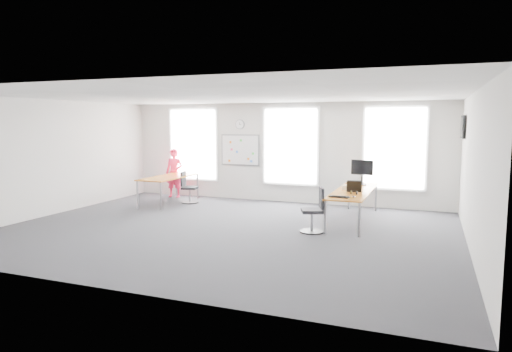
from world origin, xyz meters
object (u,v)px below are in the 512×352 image
at_px(keyboard, 339,197).
at_px(headphones, 354,193).
at_px(desk_left, 169,179).
at_px(chair_left, 188,189).
at_px(monitor, 362,170).
at_px(chair_right, 315,213).
at_px(desk_right, 354,192).
at_px(person, 174,173).

bearing_deg(keyboard, headphones, 76.55).
bearing_deg(desk_left, chair_left, 27.77).
distance_m(headphones, monitor, 1.76).
height_order(chair_right, chair_left, chair_right).
xyz_separation_m(keyboard, headphones, (0.23, 0.52, 0.03)).
distance_m(desk_right, person, 6.22).
xyz_separation_m(chair_right, person, (-5.39, 3.05, 0.35)).
bearing_deg(chair_left, desk_left, 105.07).
height_order(chair_right, person, person).
relative_size(desk_left, chair_right, 2.24).
xyz_separation_m(person, headphones, (6.12, -2.31, 0.03)).
bearing_deg(desk_left, headphones, -12.69).
height_order(chair_right, keyboard, chair_right).
bearing_deg(person, chair_left, -45.84).
distance_m(desk_right, keyboard, 1.22).
distance_m(chair_left, headphones, 5.42).
xyz_separation_m(desk_right, desk_left, (-5.56, 0.58, 0.02)).
xyz_separation_m(person, monitor, (6.05, -0.59, 0.38)).
distance_m(desk_left, headphones, 5.81).
xyz_separation_m(desk_left, headphones, (5.67, -1.28, 0.07)).
height_order(desk_right, desk_left, desk_left).
relative_size(person, headphones, 9.70).
bearing_deg(desk_right, desk_left, 174.08).
distance_m(person, monitor, 6.09).
height_order(person, keyboard, person).
distance_m(chair_left, person, 1.27).
relative_size(desk_right, person, 2.02).
bearing_deg(keyboard, chair_right, -145.27).
relative_size(keyboard, monitor, 0.67).
height_order(chair_left, monitor, monitor).
xyz_separation_m(desk_right, keyboard, (-0.12, -1.22, 0.06)).
relative_size(desk_left, headphones, 13.73).
relative_size(chair_left, monitor, 1.44).
distance_m(chair_left, monitor, 5.17).
distance_m(desk_right, monitor, 1.12).
bearing_deg(person, monitor, -11.67).
bearing_deg(chair_left, keyboard, -125.21).
relative_size(chair_right, monitor, 1.51).
relative_size(desk_right, desk_left, 1.43).
relative_size(desk_left, chair_left, 2.35).
relative_size(desk_right, chair_left, 3.35).
xyz_separation_m(desk_right, person, (-6.00, 1.61, 0.06)).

